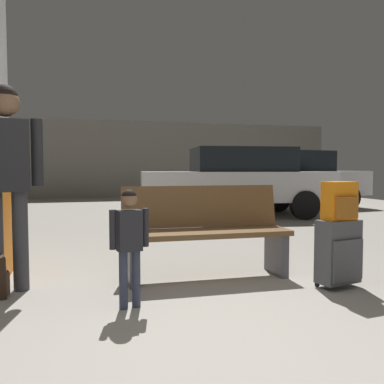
{
  "coord_description": "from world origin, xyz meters",
  "views": [
    {
      "loc": [
        -0.72,
        -2.18,
        1.06
      ],
      "look_at": [
        0.23,
        1.3,
        0.85
      ],
      "focal_mm": 37.87,
      "sensor_mm": 36.0,
      "label": 1
    }
  ],
  "objects_px": {
    "backpack_bright": "(340,201)",
    "parked_car_side": "(288,178)",
    "parked_car_near": "(236,180)",
    "adult": "(6,165)",
    "bench": "(205,232)",
    "child": "(129,235)",
    "suitcase": "(339,252)"
  },
  "relations": [
    {
      "from": "adult",
      "to": "parked_car_side",
      "type": "distance_m",
      "value": 8.31
    },
    {
      "from": "backpack_bright",
      "to": "child",
      "type": "xyz_separation_m",
      "value": [
        -1.86,
        -0.04,
        -0.21
      ]
    },
    {
      "from": "backpack_bright",
      "to": "bench",
      "type": "bearing_deg",
      "value": 146.97
    },
    {
      "from": "child",
      "to": "parked_car_near",
      "type": "relative_size",
      "value": 0.21
    },
    {
      "from": "child",
      "to": "parked_car_side",
      "type": "relative_size",
      "value": 0.21
    },
    {
      "from": "suitcase",
      "to": "adult",
      "type": "bearing_deg",
      "value": 167.23
    },
    {
      "from": "child",
      "to": "backpack_bright",
      "type": "bearing_deg",
      "value": 1.24
    },
    {
      "from": "parked_car_near",
      "to": "child",
      "type": "bearing_deg",
      "value": -119.08
    },
    {
      "from": "parked_car_side",
      "to": "parked_car_near",
      "type": "distance_m",
      "value": 2.28
    },
    {
      "from": "child",
      "to": "adult",
      "type": "height_order",
      "value": "adult"
    },
    {
      "from": "child",
      "to": "adult",
      "type": "xyz_separation_m",
      "value": [
        -0.95,
        0.68,
        0.53
      ]
    },
    {
      "from": "backpack_bright",
      "to": "child",
      "type": "distance_m",
      "value": 1.87
    },
    {
      "from": "suitcase",
      "to": "parked_car_near",
      "type": "distance_m",
      "value": 5.45
    },
    {
      "from": "suitcase",
      "to": "child",
      "type": "relative_size",
      "value": 0.67
    },
    {
      "from": "parked_car_near",
      "to": "parked_car_side",
      "type": "bearing_deg",
      "value": 31.92
    },
    {
      "from": "suitcase",
      "to": "backpack_bright",
      "type": "distance_m",
      "value": 0.45
    },
    {
      "from": "child",
      "to": "parked_car_near",
      "type": "xyz_separation_m",
      "value": [
        2.98,
        5.35,
        0.25
      ]
    },
    {
      "from": "bench",
      "to": "suitcase",
      "type": "bearing_deg",
      "value": -32.99
    },
    {
      "from": "adult",
      "to": "parked_car_side",
      "type": "height_order",
      "value": "adult"
    },
    {
      "from": "parked_car_side",
      "to": "backpack_bright",
      "type": "bearing_deg",
      "value": -115.11
    },
    {
      "from": "bench",
      "to": "child",
      "type": "distance_m",
      "value": 1.09
    },
    {
      "from": "backpack_bright",
      "to": "parked_car_side",
      "type": "bearing_deg",
      "value": 64.89
    },
    {
      "from": "suitcase",
      "to": "adult",
      "type": "relative_size",
      "value": 0.34
    },
    {
      "from": "suitcase",
      "to": "parked_car_near",
      "type": "xyz_separation_m",
      "value": [
        1.12,
        5.31,
        0.48
      ]
    },
    {
      "from": "parked_car_near",
      "to": "backpack_bright",
      "type": "bearing_deg",
      "value": -101.91
    },
    {
      "from": "adult",
      "to": "parked_car_near",
      "type": "distance_m",
      "value": 6.11
    },
    {
      "from": "bench",
      "to": "parked_car_near",
      "type": "height_order",
      "value": "parked_car_near"
    },
    {
      "from": "adult",
      "to": "backpack_bright",
      "type": "bearing_deg",
      "value": -12.78
    },
    {
      "from": "suitcase",
      "to": "parked_car_side",
      "type": "height_order",
      "value": "parked_car_side"
    },
    {
      "from": "parked_car_side",
      "to": "adult",
      "type": "bearing_deg",
      "value": -134.92
    },
    {
      "from": "backpack_bright",
      "to": "parked_car_near",
      "type": "bearing_deg",
      "value": 78.09
    },
    {
      "from": "backpack_bright",
      "to": "parked_car_near",
      "type": "distance_m",
      "value": 5.43
    }
  ]
}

